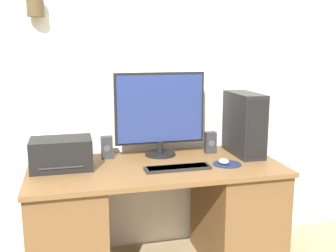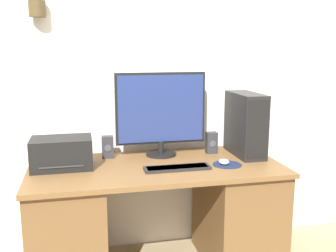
% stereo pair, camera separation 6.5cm
% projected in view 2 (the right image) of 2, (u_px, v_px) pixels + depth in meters
% --- Properties ---
extents(wall_back, '(6.40, 0.16, 2.70)m').
position_uv_depth(wall_back, '(144.00, 67.00, 2.81)').
color(wall_back, white).
rests_on(wall_back, ground_plane).
extents(desk, '(1.60, 0.74, 0.75)m').
position_uv_depth(desk, '(157.00, 217.00, 2.60)').
color(desk, brown).
rests_on(desk, ground_plane).
extents(monitor, '(0.62, 0.21, 0.58)m').
position_uv_depth(monitor, '(161.00, 111.00, 2.70)').
color(monitor, black).
rests_on(monitor, desk).
extents(keyboard, '(0.41, 0.11, 0.02)m').
position_uv_depth(keyboard, '(177.00, 168.00, 2.43)').
color(keyboard, black).
rests_on(keyboard, desk).
extents(mousepad, '(0.19, 0.19, 0.00)m').
position_uv_depth(mousepad, '(227.00, 165.00, 2.53)').
color(mousepad, '#19233D').
rests_on(mousepad, desk).
extents(mouse, '(0.07, 0.08, 0.03)m').
position_uv_depth(mouse, '(224.00, 162.00, 2.52)').
color(mouse, silver).
rests_on(mouse, mousepad).
extents(computer_tower, '(0.16, 0.40, 0.44)m').
position_uv_depth(computer_tower, '(246.00, 124.00, 2.73)').
color(computer_tower, black).
rests_on(computer_tower, desk).
extents(printer, '(0.37, 0.25, 0.19)m').
position_uv_depth(printer, '(62.00, 153.00, 2.45)').
color(printer, black).
rests_on(printer, desk).
extents(speaker_left, '(0.08, 0.06, 0.15)m').
position_uv_depth(speaker_left, '(108.00, 147.00, 2.68)').
color(speaker_left, '#2D2D33').
rests_on(speaker_left, desk).
extents(speaker_right, '(0.08, 0.06, 0.15)m').
position_uv_depth(speaker_right, '(211.00, 143.00, 2.80)').
color(speaker_right, '#2D2D33').
rests_on(speaker_right, desk).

